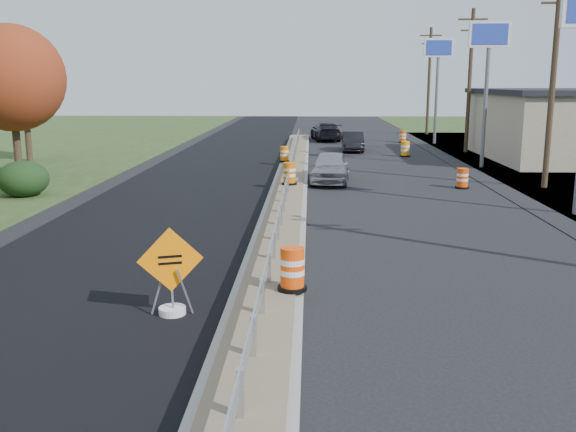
{
  "coord_description": "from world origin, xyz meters",
  "views": [
    {
      "loc": [
        0.92,
        -19.98,
        4.71
      ],
      "look_at": [
        0.33,
        -2.81,
        1.1
      ],
      "focal_mm": 40.0,
      "sensor_mm": 36.0,
      "label": 1
    }
  ],
  "objects_px": {
    "caution_sign": "(172,293)",
    "barrel_shoulder_far": "(403,137)",
    "car_silver": "(330,167)",
    "car_dark_far": "(326,131)",
    "barrel_shoulder_near": "(462,179)",
    "barrel_shoulder_mid": "(405,149)",
    "barrel_median_near": "(292,270)",
    "car_dark_mid": "(353,141)",
    "barrel_median_mid": "(289,174)",
    "barrel_median_far": "(284,154)"
  },
  "relations": [
    {
      "from": "caution_sign",
      "to": "barrel_shoulder_far",
      "type": "distance_m",
      "value": 39.73
    },
    {
      "from": "car_dark_mid",
      "to": "car_dark_far",
      "type": "xyz_separation_m",
      "value": [
        -1.67,
        8.21,
        0.07
      ]
    },
    {
      "from": "caution_sign",
      "to": "barrel_shoulder_near",
      "type": "height_order",
      "value": "caution_sign"
    },
    {
      "from": "barrel_median_far",
      "to": "barrel_median_mid",
      "type": "bearing_deg",
      "value": -86.18
    },
    {
      "from": "barrel_median_near",
      "to": "barrel_shoulder_far",
      "type": "height_order",
      "value": "barrel_median_near"
    },
    {
      "from": "car_dark_mid",
      "to": "barrel_shoulder_mid",
      "type": "bearing_deg",
      "value": -44.73
    },
    {
      "from": "barrel_median_far",
      "to": "car_silver",
      "type": "height_order",
      "value": "car_silver"
    },
    {
      "from": "barrel_median_mid",
      "to": "car_silver",
      "type": "height_order",
      "value": "car_silver"
    },
    {
      "from": "barrel_shoulder_far",
      "to": "car_silver",
      "type": "distance_m",
      "value": 21.5
    },
    {
      "from": "car_dark_far",
      "to": "barrel_median_mid",
      "type": "bearing_deg",
      "value": 78.1
    },
    {
      "from": "barrel_median_far",
      "to": "barrel_median_near",
      "type": "bearing_deg",
      "value": -87.27
    },
    {
      "from": "barrel_shoulder_near",
      "to": "car_dark_mid",
      "type": "distance_m",
      "value": 16.17
    },
    {
      "from": "barrel_median_near",
      "to": "barrel_median_far",
      "type": "relative_size",
      "value": 1.1
    },
    {
      "from": "barrel_median_mid",
      "to": "car_dark_mid",
      "type": "distance_m",
      "value": 16.75
    },
    {
      "from": "barrel_median_far",
      "to": "car_dark_far",
      "type": "bearing_deg",
      "value": 80.43
    },
    {
      "from": "barrel_shoulder_far",
      "to": "car_dark_far",
      "type": "bearing_deg",
      "value": 163.3
    },
    {
      "from": "barrel_shoulder_mid",
      "to": "barrel_shoulder_near",
      "type": "bearing_deg",
      "value": -86.47
    },
    {
      "from": "barrel_shoulder_near",
      "to": "barrel_shoulder_mid",
      "type": "bearing_deg",
      "value": 93.53
    },
    {
      "from": "caution_sign",
      "to": "barrel_median_near",
      "type": "distance_m",
      "value": 2.65
    },
    {
      "from": "barrel_median_near",
      "to": "barrel_shoulder_far",
      "type": "bearing_deg",
      "value": 78.46
    },
    {
      "from": "barrel_median_mid",
      "to": "caution_sign",
      "type": "bearing_deg",
      "value": -96.9
    },
    {
      "from": "barrel_median_near",
      "to": "car_silver",
      "type": "bearing_deg",
      "value": 85.49
    },
    {
      "from": "caution_sign",
      "to": "barrel_median_far",
      "type": "bearing_deg",
      "value": 69.36
    },
    {
      "from": "barrel_shoulder_mid",
      "to": "car_silver",
      "type": "relative_size",
      "value": 0.23
    },
    {
      "from": "barrel_shoulder_mid",
      "to": "car_dark_mid",
      "type": "xyz_separation_m",
      "value": [
        -3.15,
        3.23,
        0.2
      ]
    },
    {
      "from": "barrel_median_near",
      "to": "car_dark_far",
      "type": "bearing_deg",
      "value": 87.62
    },
    {
      "from": "barrel_median_near",
      "to": "barrel_median_far",
      "type": "xyz_separation_m",
      "value": [
        -1.1,
        23.04,
        -0.04
      ]
    },
    {
      "from": "barrel_median_far",
      "to": "car_dark_far",
      "type": "xyz_separation_m",
      "value": [
        2.73,
        16.19,
        0.09
      ]
    },
    {
      "from": "barrel_median_mid",
      "to": "barrel_median_far",
      "type": "bearing_deg",
      "value": 93.82
    },
    {
      "from": "barrel_median_far",
      "to": "barrel_shoulder_near",
      "type": "distance_m",
      "value": 11.34
    },
    {
      "from": "caution_sign",
      "to": "barrel_median_mid",
      "type": "xyz_separation_m",
      "value": [
        1.9,
        15.72,
        0.23
      ]
    },
    {
      "from": "barrel_median_mid",
      "to": "barrel_median_far",
      "type": "xyz_separation_m",
      "value": [
        -0.56,
        8.33,
        -0.05
      ]
    },
    {
      "from": "caution_sign",
      "to": "barrel_shoulder_mid",
      "type": "relative_size",
      "value": 1.88
    },
    {
      "from": "car_dark_mid",
      "to": "car_silver",
      "type": "bearing_deg",
      "value": -96.98
    },
    {
      "from": "car_silver",
      "to": "car_dark_far",
      "type": "bearing_deg",
      "value": 94.31
    },
    {
      "from": "barrel_median_mid",
      "to": "car_dark_far",
      "type": "height_order",
      "value": "car_dark_far"
    },
    {
      "from": "barrel_median_mid",
      "to": "barrel_shoulder_mid",
      "type": "height_order",
      "value": "barrel_median_mid"
    },
    {
      "from": "barrel_shoulder_mid",
      "to": "barrel_shoulder_far",
      "type": "height_order",
      "value": "barrel_shoulder_mid"
    },
    {
      "from": "car_silver",
      "to": "car_dark_far",
      "type": "distance_m",
      "value": 22.36
    },
    {
      "from": "car_dark_far",
      "to": "barrel_median_near",
      "type": "bearing_deg",
      "value": 80.79
    },
    {
      "from": "barrel_shoulder_far",
      "to": "car_dark_far",
      "type": "distance_m",
      "value": 6.28
    },
    {
      "from": "barrel_shoulder_near",
      "to": "barrel_shoulder_mid",
      "type": "height_order",
      "value": "barrel_shoulder_mid"
    },
    {
      "from": "caution_sign",
      "to": "barrel_median_mid",
      "type": "distance_m",
      "value": 15.84
    },
    {
      "from": "barrel_shoulder_far",
      "to": "barrel_median_near",
      "type": "bearing_deg",
      "value": -101.54
    },
    {
      "from": "barrel_median_mid",
      "to": "barrel_shoulder_near",
      "type": "bearing_deg",
      "value": 4.55
    },
    {
      "from": "barrel_median_near",
      "to": "barrel_median_far",
      "type": "distance_m",
      "value": 23.07
    },
    {
      "from": "barrel_shoulder_far",
      "to": "car_dark_mid",
      "type": "distance_m",
      "value": 7.74
    },
    {
      "from": "barrel_median_near",
      "to": "barrel_shoulder_far",
      "type": "distance_m",
      "value": 38.21
    },
    {
      "from": "barrel_median_far",
      "to": "barrel_shoulder_near",
      "type": "relative_size",
      "value": 0.96
    },
    {
      "from": "caution_sign",
      "to": "car_silver",
      "type": "distance_m",
      "value": 18.28
    }
  ]
}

